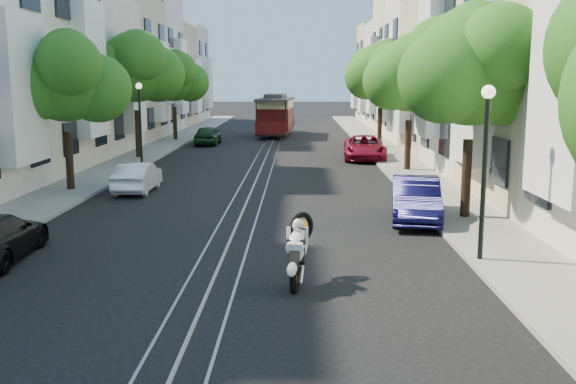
{
  "coord_description": "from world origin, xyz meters",
  "views": [
    {
      "loc": [
        1.9,
        -11.11,
        4.37
      ],
      "look_at": [
        1.58,
        7.78,
        1.09
      ],
      "focal_mm": 40.0,
      "sensor_mm": 36.0,
      "label": 1
    }
  ],
  "objects_px": {
    "lamp_east": "(486,147)",
    "parked_car_e_far": "(365,148)",
    "parked_car_w_far": "(208,135)",
    "sportbike_rider": "(297,248)",
    "tree_w_d": "(174,78)",
    "lamp_west": "(140,111)",
    "tree_e_d": "(382,73)",
    "tree_e_c": "(411,76)",
    "parked_car_e_mid": "(416,199)",
    "tree_w_c": "(136,68)",
    "tree_w_b": "(66,80)",
    "parked_car_w_mid": "(137,177)",
    "cable_car": "(276,113)",
    "tree_e_b": "(474,69)"
  },
  "relations": [
    {
      "from": "parked_car_e_mid",
      "to": "lamp_west",
      "type": "bearing_deg",
      "value": 139.84
    },
    {
      "from": "tree_e_c",
      "to": "tree_e_b",
      "type": "bearing_deg",
      "value": -90.0
    },
    {
      "from": "lamp_east",
      "to": "tree_w_d",
      "type": "bearing_deg",
      "value": 112.8
    },
    {
      "from": "tree_e_c",
      "to": "tree_w_d",
      "type": "height_order",
      "value": "same"
    },
    {
      "from": "cable_car",
      "to": "sportbike_rider",
      "type": "bearing_deg",
      "value": -83.63
    },
    {
      "from": "tree_w_b",
      "to": "tree_w_c",
      "type": "bearing_deg",
      "value": 90.0
    },
    {
      "from": "tree_e_d",
      "to": "parked_car_w_mid",
      "type": "distance_m",
      "value": 21.06
    },
    {
      "from": "tree_e_d",
      "to": "parked_car_w_mid",
      "type": "bearing_deg",
      "value": -124.89
    },
    {
      "from": "cable_car",
      "to": "tree_w_b",
      "type": "bearing_deg",
      "value": -101.56
    },
    {
      "from": "tree_w_d",
      "to": "parked_car_w_mid",
      "type": "xyz_separation_m",
      "value": [
        2.61,
        -21.91,
        -4.01
      ]
    },
    {
      "from": "parked_car_w_far",
      "to": "sportbike_rider",
      "type": "bearing_deg",
      "value": 102.03
    },
    {
      "from": "tree_w_d",
      "to": "lamp_west",
      "type": "distance_m",
      "value": 14.11
    },
    {
      "from": "sportbike_rider",
      "to": "cable_car",
      "type": "distance_m",
      "value": 38.25
    },
    {
      "from": "tree_w_c",
      "to": "parked_car_e_mid",
      "type": "xyz_separation_m",
      "value": [
        12.74,
        -16.13,
        -4.38
      ]
    },
    {
      "from": "lamp_east",
      "to": "parked_car_w_mid",
      "type": "distance_m",
      "value": 14.95
    },
    {
      "from": "tree_w_d",
      "to": "parked_car_w_far",
      "type": "bearing_deg",
      "value": -45.0
    },
    {
      "from": "parked_car_w_far",
      "to": "parked_car_e_mid",
      "type": "bearing_deg",
      "value": 112.87
    },
    {
      "from": "tree_w_c",
      "to": "parked_car_w_far",
      "type": "bearing_deg",
      "value": 71.65
    },
    {
      "from": "tree_w_c",
      "to": "tree_w_d",
      "type": "relative_size",
      "value": 1.09
    },
    {
      "from": "lamp_east",
      "to": "tree_e_d",
      "type": "bearing_deg",
      "value": 87.96
    },
    {
      "from": "tree_e_b",
      "to": "sportbike_rider",
      "type": "distance_m",
      "value": 9.46
    },
    {
      "from": "lamp_west",
      "to": "parked_car_w_mid",
      "type": "distance_m",
      "value": 8.44
    },
    {
      "from": "tree_e_d",
      "to": "parked_car_w_far",
      "type": "relative_size",
      "value": 1.75
    },
    {
      "from": "tree_e_d",
      "to": "parked_car_e_mid",
      "type": "xyz_separation_m",
      "value": [
        -1.66,
        -22.13,
        -4.18
      ]
    },
    {
      "from": "tree_e_c",
      "to": "parked_car_e_mid",
      "type": "distance_m",
      "value": 11.92
    },
    {
      "from": "tree_e_d",
      "to": "tree_e_c",
      "type": "bearing_deg",
      "value": -90.0
    },
    {
      "from": "parked_car_e_far",
      "to": "parked_car_w_mid",
      "type": "distance_m",
      "value": 14.78
    },
    {
      "from": "tree_e_b",
      "to": "parked_car_w_mid",
      "type": "bearing_deg",
      "value": 156.66
    },
    {
      "from": "tree_w_b",
      "to": "sportbike_rider",
      "type": "relative_size",
      "value": 3.49
    },
    {
      "from": "tree_e_c",
      "to": "lamp_west",
      "type": "relative_size",
      "value": 1.57
    },
    {
      "from": "tree_e_b",
      "to": "parked_car_e_far",
      "type": "height_order",
      "value": "tree_e_b"
    },
    {
      "from": "parked_car_e_mid",
      "to": "tree_e_c",
      "type": "bearing_deg",
      "value": 89.22
    },
    {
      "from": "lamp_west",
      "to": "parked_car_e_mid",
      "type": "distance_m",
      "value": 17.87
    },
    {
      "from": "tree_e_b",
      "to": "parked_car_e_mid",
      "type": "bearing_deg",
      "value": -175.5
    },
    {
      "from": "cable_car",
      "to": "parked_car_w_mid",
      "type": "height_order",
      "value": "cable_car"
    },
    {
      "from": "parked_car_e_far",
      "to": "parked_car_w_far",
      "type": "bearing_deg",
      "value": 143.11
    },
    {
      "from": "sportbike_rider",
      "to": "parked_car_e_mid",
      "type": "bearing_deg",
      "value": 67.92
    },
    {
      "from": "cable_car",
      "to": "parked_car_w_far",
      "type": "bearing_deg",
      "value": -118.05
    },
    {
      "from": "lamp_west",
      "to": "sportbike_rider",
      "type": "bearing_deg",
      "value": -67.51
    },
    {
      "from": "tree_e_c",
      "to": "tree_w_d",
      "type": "distance_m",
      "value": 21.53
    },
    {
      "from": "tree_e_d",
      "to": "lamp_west",
      "type": "xyz_separation_m",
      "value": [
        -13.56,
        -8.98,
        -2.02
      ]
    },
    {
      "from": "sportbike_rider",
      "to": "parked_car_e_mid",
      "type": "height_order",
      "value": "sportbike_rider"
    },
    {
      "from": "tree_w_b",
      "to": "tree_w_c",
      "type": "height_order",
      "value": "tree_w_c"
    },
    {
      "from": "tree_w_d",
      "to": "parked_car_e_far",
      "type": "height_order",
      "value": "tree_w_d"
    },
    {
      "from": "parked_car_w_far",
      "to": "lamp_west",
      "type": "bearing_deg",
      "value": 80.98
    },
    {
      "from": "lamp_east",
      "to": "parked_car_e_far",
      "type": "xyz_separation_m",
      "value": [
        -0.7,
        20.82,
        -2.16
      ]
    },
    {
      "from": "tree_w_d",
      "to": "parked_car_w_mid",
      "type": "bearing_deg",
      "value": -83.21
    },
    {
      "from": "tree_w_b",
      "to": "lamp_west",
      "type": "xyz_separation_m",
      "value": [
        0.84,
        8.02,
        -1.55
      ]
    },
    {
      "from": "lamp_west",
      "to": "parked_car_w_far",
      "type": "height_order",
      "value": "lamp_west"
    },
    {
      "from": "parked_car_e_mid",
      "to": "lamp_east",
      "type": "bearing_deg",
      "value": -74.07
    }
  ]
}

